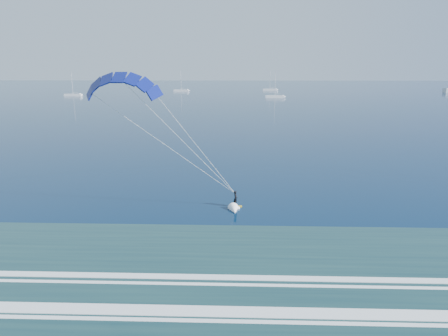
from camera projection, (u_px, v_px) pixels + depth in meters
kitesurfer_rig at (177, 136)px, 38.68m from camera, size 16.44×4.91×14.87m
sailboat_1 at (73, 95)px, 203.86m from camera, size 8.81×2.40×12.08m
sailboat_2 at (181, 90)px, 244.00m from camera, size 9.21×2.40×12.35m
sailboat_3 at (275, 97)px, 192.54m from camera, size 9.11×2.40×12.59m
sailboat_4 at (270, 90)px, 253.71m from camera, size 8.98×2.40×12.18m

